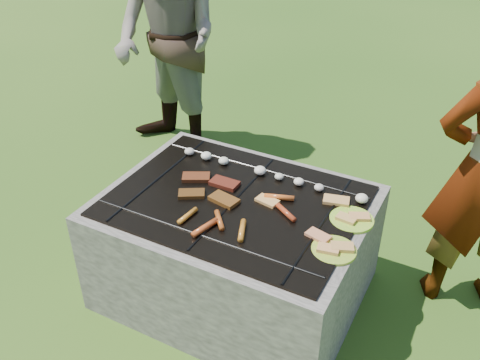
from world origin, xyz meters
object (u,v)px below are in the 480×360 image
object	(u,v)px
fire_pit	(236,251)
bystander	(167,39)
plate_far	(352,219)
plate_near	(334,250)

from	to	relation	value
fire_pit	bystander	distance (m)	1.76
plate_far	plate_near	size ratio (longest dim) A/B	0.91
bystander	plate_far	bearing A→B (deg)	-11.62
plate_near	bystander	distance (m)	2.18
plate_near	bystander	xyz separation A→B (m)	(-1.74, 1.29, 0.30)
plate_near	bystander	world-z (taller)	bystander
plate_far	bystander	world-z (taller)	bystander
fire_pit	plate_far	bearing A→B (deg)	11.97
plate_far	plate_near	distance (m)	0.25
plate_far	bystander	distance (m)	2.04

